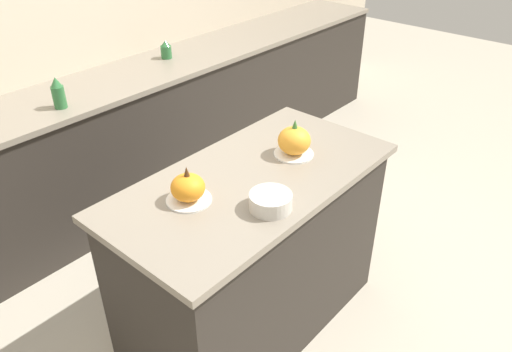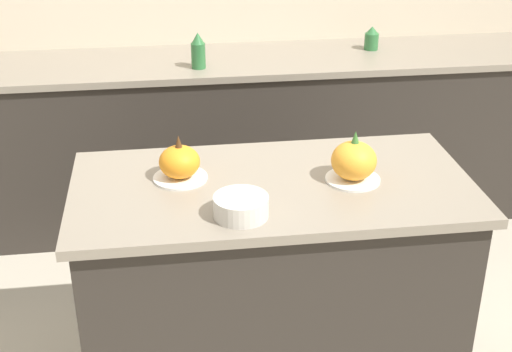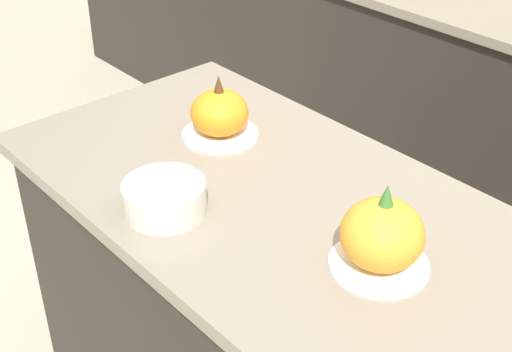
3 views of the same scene
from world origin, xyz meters
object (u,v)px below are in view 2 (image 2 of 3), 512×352
Objects in this scene: bottle_tall at (198,51)px; pumpkin_cake_right at (354,162)px; bottle_short at (372,38)px; pumpkin_cake_left at (180,163)px; mixing_bowl at (241,206)px.

pumpkin_cake_right is at bearing -71.26° from bottle_tall.
pumpkin_cake_left is at bearing -127.50° from bottle_short.
bottle_short is at bearing 11.93° from bottle_tall.
bottle_tall reaches higher than mixing_bowl.
pumpkin_cake_left is at bearing 171.04° from pumpkin_cake_right.
pumpkin_cake_right is 1.40m from bottle_tall.
pumpkin_cake_right is 1.05× the size of bottle_tall.
bottle_short is at bearing 61.92° from mixing_bowl.
bottle_tall is at bearing 83.28° from pumpkin_cake_left.
pumpkin_cake_left is 0.34m from mixing_bowl.
bottle_tall is 0.98m from bottle_short.
pumpkin_cake_right reaches higher than mixing_bowl.
bottle_tall is at bearing 108.74° from pumpkin_cake_right.
bottle_tall reaches higher than pumpkin_cake_right.
pumpkin_cake_left reaches higher than bottle_short.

